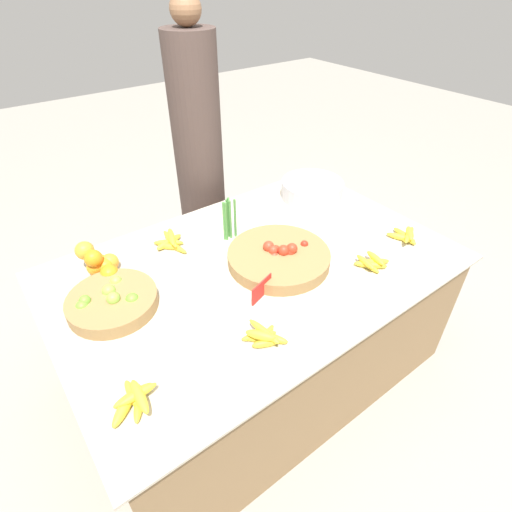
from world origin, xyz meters
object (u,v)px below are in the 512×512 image
(metal_bowl, at_px, (312,189))
(vendor_person, at_px, (200,167))
(price_sign, at_px, (262,289))
(lime_bowl, at_px, (112,301))
(tomato_basket, at_px, (279,257))

(metal_bowl, relative_size, vendor_person, 0.21)
(metal_bowl, distance_m, price_sign, 0.91)
(price_sign, bearing_deg, metal_bowl, 15.74)
(lime_bowl, height_order, price_sign, lime_bowl)
(price_sign, height_order, vendor_person, vendor_person)
(tomato_basket, bearing_deg, lime_bowl, 166.66)
(price_sign, xyz_separation_m, vendor_person, (0.34, 1.07, 0.06))
(lime_bowl, xyz_separation_m, metal_bowl, (1.27, 0.20, 0.02))
(vendor_person, bearing_deg, lime_bowl, -138.27)
(lime_bowl, distance_m, price_sign, 0.60)
(lime_bowl, distance_m, vendor_person, 1.15)
(tomato_basket, relative_size, price_sign, 3.61)
(lime_bowl, bearing_deg, vendor_person, 41.73)
(tomato_basket, height_order, metal_bowl, tomato_basket)
(lime_bowl, bearing_deg, tomato_basket, -13.34)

